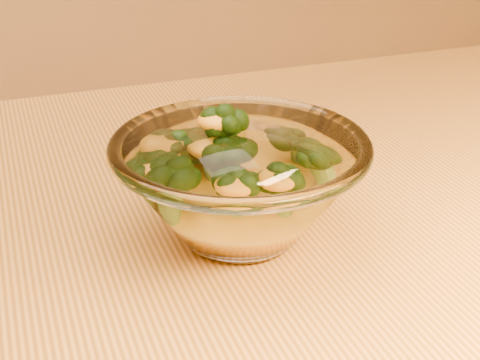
% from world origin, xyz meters
% --- Properties ---
extents(glass_bowl, '(0.19, 0.19, 0.08)m').
position_xyz_m(glass_bowl, '(0.03, 0.03, 0.79)').
color(glass_bowl, white).
rests_on(glass_bowl, table).
extents(cheese_sauce, '(0.11, 0.11, 0.03)m').
position_xyz_m(cheese_sauce, '(0.03, 0.03, 0.78)').
color(cheese_sauce, orange).
rests_on(cheese_sauce, glass_bowl).
extents(broccoli_heap, '(0.13, 0.11, 0.07)m').
position_xyz_m(broccoli_heap, '(0.02, 0.04, 0.80)').
color(broccoli_heap, black).
rests_on(broccoli_heap, cheese_sauce).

